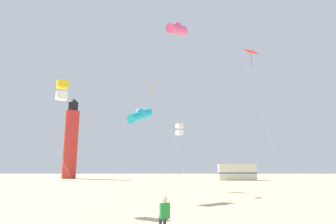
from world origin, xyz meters
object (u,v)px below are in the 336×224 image
object	(u,v)px
kite_box_gold	(62,90)
kite_tube_rainbow	(177,29)
kite_diamond_scarlet	(252,57)
kite_diamond_orange	(151,90)
kite_box_white	(179,129)
kite_tube_cyan	(140,115)
kite_flyer_standing	(164,212)
lighthouse_distant	(71,140)
rv_van_cream	(237,172)

from	to	relation	value
kite_box_gold	kite_tube_rainbow	distance (m)	9.65
kite_diamond_scarlet	kite_diamond_orange	bearing A→B (deg)	140.03
kite_box_white	kite_tube_rainbow	bearing A→B (deg)	-92.69
kite_box_gold	kite_tube_cyan	xyz separation A→B (m)	(4.09, 4.76, -0.60)
kite_tube_cyan	kite_diamond_orange	xyz separation A→B (m)	(0.37, 5.62, 3.50)
kite_diamond_scarlet	kite_flyer_standing	bearing A→B (deg)	-124.22
kite_box_gold	kite_diamond_orange	world-z (taller)	kite_diamond_orange
kite_box_gold	kite_diamond_scarlet	size ratio (longest dim) A/B	0.66
kite_tube_rainbow	lighthouse_distant	xyz separation A→B (m)	(-21.20, 39.29, -4.53)
kite_diamond_orange	lighthouse_distant	xyz separation A→B (m)	(-18.80, 32.51, -1.69)
kite_tube_rainbow	kite_box_white	bearing A→B (deg)	87.31
rv_van_cream	kite_tube_rainbow	bearing A→B (deg)	-105.44
kite_diamond_orange	kite_box_gold	bearing A→B (deg)	-113.26
kite_tube_cyan	kite_tube_rainbow	size ratio (longest dim) A/B	0.51
lighthouse_distant	rv_van_cream	size ratio (longest dim) A/B	2.55
kite_flyer_standing	kite_box_white	bearing A→B (deg)	-107.56
kite_box_gold	kite_tube_cyan	size ratio (longest dim) A/B	1.07
kite_tube_cyan	kite_tube_rainbow	distance (m)	7.02
kite_flyer_standing	kite_diamond_orange	distance (m)	18.26
kite_diamond_scarlet	rv_van_cream	world-z (taller)	kite_diamond_scarlet
kite_flyer_standing	lighthouse_distant	xyz separation A→B (m)	(-20.46, 48.36, 7.22)
kite_tube_cyan	kite_box_white	size ratio (longest dim) A/B	1.02
kite_diamond_scarlet	rv_van_cream	xyz separation A→B (m)	(5.72, 31.29, -8.76)
kite_box_gold	kite_tube_cyan	distance (m)	6.31
kite_tube_cyan	lighthouse_distant	size ratio (longest dim) A/B	0.40
kite_diamond_orange	rv_van_cream	bearing A→B (deg)	61.04
kite_box_white	kite_diamond_orange	world-z (taller)	kite_diamond_orange
kite_box_white	kite_tube_rainbow	xyz separation A→B (m)	(-0.43, -9.24, 6.34)
kite_box_gold	kite_tube_cyan	bearing A→B (deg)	49.33
kite_diamond_scarlet	kite_diamond_orange	distance (m)	10.36
rv_van_cream	kite_diamond_scarlet	bearing A→B (deg)	-96.12
kite_tube_cyan	kite_box_white	distance (m)	8.68
kite_diamond_scarlet	kite_box_white	distance (m)	11.21
kite_tube_cyan	kite_diamond_orange	distance (m)	6.63
kite_diamond_scarlet	kite_tube_cyan	xyz separation A→B (m)	(-8.29, 1.03, -4.13)
rv_van_cream	lighthouse_distant	bearing A→B (deg)	170.62
kite_flyer_standing	rv_van_cream	size ratio (longest dim) A/B	0.18
kite_box_white	lighthouse_distant	xyz separation A→B (m)	(-21.64, 30.06, 1.82)
lighthouse_distant	rv_van_cream	xyz separation A→B (m)	(32.44, -7.86, -6.45)
kite_box_white	kite_diamond_orange	bearing A→B (deg)	-139.14
kite_diamond_orange	kite_box_white	bearing A→B (deg)	40.86
kite_diamond_scarlet	lighthouse_distant	bearing A→B (deg)	124.32
kite_flyer_standing	kite_diamond_scarlet	world-z (taller)	kite_diamond_scarlet
kite_box_white	kite_tube_rainbow	distance (m)	11.21
kite_tube_cyan	kite_tube_rainbow	xyz separation A→B (m)	(2.77, -1.17, 6.34)
kite_flyer_standing	rv_van_cream	distance (m)	42.24
kite_diamond_scarlet	kite_tube_rainbow	bearing A→B (deg)	-178.55
kite_box_gold	kite_tube_cyan	world-z (taller)	kite_box_gold
kite_box_gold	rv_van_cream	bearing A→B (deg)	62.67
kite_box_gold	rv_van_cream	xyz separation A→B (m)	(18.10, 35.03, -5.23)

